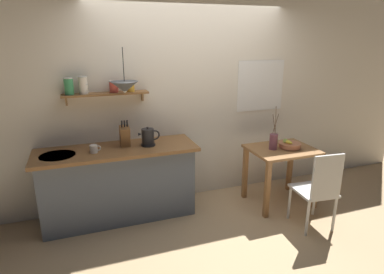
{
  "coord_description": "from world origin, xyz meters",
  "views": [
    {
      "loc": [
        -1.36,
        -3.3,
        2.1
      ],
      "look_at": [
        -0.1,
        0.25,
        0.95
      ],
      "focal_mm": 30.29,
      "sensor_mm": 36.0,
      "label": 1
    }
  ],
  "objects_px": {
    "electric_kettle": "(148,137)",
    "pendant_lamp": "(125,87)",
    "dining_chair_near": "(319,188)",
    "fruit_bowl": "(289,145)",
    "dining_table": "(281,159)",
    "twig_vase": "(274,141)",
    "coffee_mug_by_sink": "(94,149)",
    "knife_block": "(125,136)"
  },
  "relations": [
    {
      "from": "electric_kettle",
      "to": "pendant_lamp",
      "type": "xyz_separation_m",
      "value": [
        -0.24,
        -0.03,
        0.6
      ]
    },
    {
      "from": "dining_chair_near",
      "to": "fruit_bowl",
      "type": "distance_m",
      "value": 0.73
    },
    {
      "from": "pendant_lamp",
      "to": "dining_table",
      "type": "bearing_deg",
      "value": -8.16
    },
    {
      "from": "twig_vase",
      "to": "coffee_mug_by_sink",
      "type": "bearing_deg",
      "value": 173.65
    },
    {
      "from": "knife_block",
      "to": "pendant_lamp",
      "type": "height_order",
      "value": "pendant_lamp"
    },
    {
      "from": "fruit_bowl",
      "to": "coffee_mug_by_sink",
      "type": "height_order",
      "value": "coffee_mug_by_sink"
    },
    {
      "from": "dining_chair_near",
      "to": "electric_kettle",
      "type": "distance_m",
      "value": 2.01
    },
    {
      "from": "dining_table",
      "to": "dining_chair_near",
      "type": "bearing_deg",
      "value": -87.01
    },
    {
      "from": "fruit_bowl",
      "to": "knife_block",
      "type": "distance_m",
      "value": 2.06
    },
    {
      "from": "dining_chair_near",
      "to": "twig_vase",
      "type": "xyz_separation_m",
      "value": [
        -0.16,
        0.69,
        0.35
      ]
    },
    {
      "from": "fruit_bowl",
      "to": "electric_kettle",
      "type": "distance_m",
      "value": 1.79
    },
    {
      "from": "dining_chair_near",
      "to": "coffee_mug_by_sink",
      "type": "xyz_separation_m",
      "value": [
        -2.31,
        0.93,
        0.42
      ]
    },
    {
      "from": "electric_kettle",
      "to": "knife_block",
      "type": "relative_size",
      "value": 0.79
    },
    {
      "from": "coffee_mug_by_sink",
      "to": "pendant_lamp",
      "type": "distance_m",
      "value": 0.76
    },
    {
      "from": "dining_chair_near",
      "to": "electric_kettle",
      "type": "bearing_deg",
      "value": 150.04
    },
    {
      "from": "dining_chair_near",
      "to": "knife_block",
      "type": "relative_size",
      "value": 2.93
    },
    {
      "from": "electric_kettle",
      "to": "knife_block",
      "type": "height_order",
      "value": "knife_block"
    },
    {
      "from": "dining_chair_near",
      "to": "coffee_mug_by_sink",
      "type": "bearing_deg",
      "value": 158.13
    },
    {
      "from": "fruit_bowl",
      "to": "coffee_mug_by_sink",
      "type": "bearing_deg",
      "value": 173.64
    },
    {
      "from": "twig_vase",
      "to": "pendant_lamp",
      "type": "relative_size",
      "value": 1.14
    },
    {
      "from": "dining_table",
      "to": "fruit_bowl",
      "type": "distance_m",
      "value": 0.22
    },
    {
      "from": "fruit_bowl",
      "to": "pendant_lamp",
      "type": "distance_m",
      "value": 2.16
    },
    {
      "from": "dining_chair_near",
      "to": "pendant_lamp",
      "type": "distance_m",
      "value": 2.41
    },
    {
      "from": "coffee_mug_by_sink",
      "to": "twig_vase",
      "type": "bearing_deg",
      "value": -6.35
    },
    {
      "from": "dining_table",
      "to": "twig_vase",
      "type": "height_order",
      "value": "twig_vase"
    },
    {
      "from": "fruit_bowl",
      "to": "knife_block",
      "type": "height_order",
      "value": "knife_block"
    },
    {
      "from": "fruit_bowl",
      "to": "dining_chair_near",
      "type": "bearing_deg",
      "value": -95.16
    },
    {
      "from": "pendant_lamp",
      "to": "twig_vase",
      "type": "bearing_deg",
      "value": -8.39
    },
    {
      "from": "knife_block",
      "to": "pendant_lamp",
      "type": "bearing_deg",
      "value": -76.06
    },
    {
      "from": "pendant_lamp",
      "to": "fruit_bowl",
      "type": "bearing_deg",
      "value": -8.18
    },
    {
      "from": "fruit_bowl",
      "to": "knife_block",
      "type": "xyz_separation_m",
      "value": [
        -2.01,
        0.37,
        0.21
      ]
    },
    {
      "from": "dining_table",
      "to": "pendant_lamp",
      "type": "height_order",
      "value": "pendant_lamp"
    },
    {
      "from": "twig_vase",
      "to": "knife_block",
      "type": "bearing_deg",
      "value": 169.06
    },
    {
      "from": "knife_block",
      "to": "fruit_bowl",
      "type": "bearing_deg",
      "value": -10.45
    },
    {
      "from": "twig_vase",
      "to": "pendant_lamp",
      "type": "distance_m",
      "value": 1.93
    },
    {
      "from": "fruit_bowl",
      "to": "twig_vase",
      "type": "height_order",
      "value": "twig_vase"
    },
    {
      "from": "dining_chair_near",
      "to": "coffee_mug_by_sink",
      "type": "distance_m",
      "value": 2.53
    },
    {
      "from": "dining_chair_near",
      "to": "knife_block",
      "type": "xyz_separation_m",
      "value": [
        -1.95,
        1.03,
        0.51
      ]
    },
    {
      "from": "dining_chair_near",
      "to": "knife_block",
      "type": "bearing_deg",
      "value": 152.09
    },
    {
      "from": "twig_vase",
      "to": "coffee_mug_by_sink",
      "type": "xyz_separation_m",
      "value": [
        -2.15,
        0.24,
        0.07
      ]
    },
    {
      "from": "dining_table",
      "to": "coffee_mug_by_sink",
      "type": "height_order",
      "value": "coffee_mug_by_sink"
    },
    {
      "from": "twig_vase",
      "to": "electric_kettle",
      "type": "bearing_deg",
      "value": 169.39
    }
  ]
}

